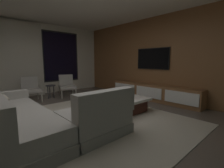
{
  "coord_description": "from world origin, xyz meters",
  "views": [
    {
      "loc": [
        -1.64,
        -2.79,
        1.26
      ],
      "look_at": [
        1.42,
        0.57,
        0.61
      ],
      "focal_mm": 25.5,
      "sensor_mm": 36.0,
      "label": 1
    }
  ],
  "objects_px": {
    "accent_chair_near_window": "(67,85)",
    "mounted_tv": "(153,59)",
    "media_console": "(153,93)",
    "side_stool": "(51,88)",
    "sectional_couch": "(38,119)",
    "accent_chair_by_curtain": "(31,88)",
    "coffee_table": "(120,104)",
    "book_stack_on_coffee_table": "(122,96)"
  },
  "relations": [
    {
      "from": "side_stool",
      "to": "accent_chair_near_window",
      "type": "bearing_deg",
      "value": -8.3
    },
    {
      "from": "accent_chair_by_curtain",
      "to": "media_console",
      "type": "height_order",
      "value": "accent_chair_by_curtain"
    },
    {
      "from": "accent_chair_near_window",
      "to": "media_console",
      "type": "relative_size",
      "value": 0.25
    },
    {
      "from": "accent_chair_near_window",
      "to": "mounted_tv",
      "type": "relative_size",
      "value": 0.65
    },
    {
      "from": "media_console",
      "to": "accent_chair_near_window",
      "type": "bearing_deg",
      "value": 126.75
    },
    {
      "from": "side_stool",
      "to": "sectional_couch",
      "type": "bearing_deg",
      "value": -115.34
    },
    {
      "from": "side_stool",
      "to": "media_console",
      "type": "relative_size",
      "value": 0.15
    },
    {
      "from": "sectional_couch",
      "to": "media_console",
      "type": "xyz_separation_m",
      "value": [
        3.61,
        0.1,
        -0.04
      ]
    },
    {
      "from": "media_console",
      "to": "sectional_couch",
      "type": "bearing_deg",
      "value": -178.43
    },
    {
      "from": "sectional_couch",
      "to": "mounted_tv",
      "type": "bearing_deg",
      "value": 4.48
    },
    {
      "from": "side_stool",
      "to": "mounted_tv",
      "type": "bearing_deg",
      "value": -42.17
    },
    {
      "from": "accent_chair_by_curtain",
      "to": "side_stool",
      "type": "bearing_deg",
      "value": -3.49
    },
    {
      "from": "accent_chair_near_window",
      "to": "side_stool",
      "type": "relative_size",
      "value": 1.7
    },
    {
      "from": "accent_chair_near_window",
      "to": "side_stool",
      "type": "xyz_separation_m",
      "value": [
        -0.56,
        0.08,
        -0.06
      ]
    },
    {
      "from": "coffee_table",
      "to": "mounted_tv",
      "type": "xyz_separation_m",
      "value": [
        1.82,
        0.27,
        1.16
      ]
    },
    {
      "from": "media_console",
      "to": "side_stool",
      "type": "bearing_deg",
      "value": 133.37
    },
    {
      "from": "accent_chair_near_window",
      "to": "coffee_table",
      "type": "bearing_deg",
      "value": -85.94
    },
    {
      "from": "side_stool",
      "to": "media_console",
      "type": "height_order",
      "value": "media_console"
    },
    {
      "from": "coffee_table",
      "to": "side_stool",
      "type": "distance_m",
      "value": 2.69
    },
    {
      "from": "side_stool",
      "to": "media_console",
      "type": "distance_m",
      "value": 3.45
    },
    {
      "from": "sectional_couch",
      "to": "mounted_tv",
      "type": "relative_size",
      "value": 2.09
    },
    {
      "from": "coffee_table",
      "to": "accent_chair_by_curtain",
      "type": "distance_m",
      "value": 2.96
    },
    {
      "from": "coffee_table",
      "to": "book_stack_on_coffee_table",
      "type": "distance_m",
      "value": 0.21
    },
    {
      "from": "accent_chair_by_curtain",
      "to": "media_console",
      "type": "distance_m",
      "value": 3.93
    },
    {
      "from": "coffee_table",
      "to": "media_console",
      "type": "relative_size",
      "value": 0.37
    },
    {
      "from": "coffee_table",
      "to": "side_stool",
      "type": "height_order",
      "value": "side_stool"
    },
    {
      "from": "coffee_table",
      "to": "accent_chair_near_window",
      "type": "bearing_deg",
      "value": 94.06
    },
    {
      "from": "sectional_couch",
      "to": "accent_chair_near_window",
      "type": "xyz_separation_m",
      "value": [
        1.79,
        2.53,
        0.14
      ]
    },
    {
      "from": "accent_chair_near_window",
      "to": "media_console",
      "type": "height_order",
      "value": "accent_chair_near_window"
    },
    {
      "from": "accent_chair_near_window",
      "to": "mounted_tv",
      "type": "height_order",
      "value": "mounted_tv"
    },
    {
      "from": "coffee_table",
      "to": "mounted_tv",
      "type": "bearing_deg",
      "value": 8.53
    },
    {
      "from": "accent_chair_by_curtain",
      "to": "media_console",
      "type": "bearing_deg",
      "value": -40.43
    },
    {
      "from": "sectional_couch",
      "to": "side_stool",
      "type": "bearing_deg",
      "value": 64.66
    },
    {
      "from": "book_stack_on_coffee_table",
      "to": "accent_chair_near_window",
      "type": "height_order",
      "value": "accent_chair_near_window"
    },
    {
      "from": "coffee_table",
      "to": "side_stool",
      "type": "xyz_separation_m",
      "value": [
        -0.74,
        2.58,
        0.19
      ]
    },
    {
      "from": "sectional_couch",
      "to": "mounted_tv",
      "type": "xyz_separation_m",
      "value": [
        3.79,
        0.3,
        1.06
      ]
    },
    {
      "from": "accent_chair_near_window",
      "to": "mounted_tv",
      "type": "xyz_separation_m",
      "value": [
        1.99,
        -2.23,
        0.92
      ]
    },
    {
      "from": "coffee_table",
      "to": "side_stool",
      "type": "relative_size",
      "value": 2.52
    },
    {
      "from": "accent_chair_near_window",
      "to": "sectional_couch",
      "type": "bearing_deg",
      "value": -125.36
    },
    {
      "from": "accent_chair_near_window",
      "to": "accent_chair_by_curtain",
      "type": "distance_m",
      "value": 1.18
    },
    {
      "from": "sectional_couch",
      "to": "book_stack_on_coffee_table",
      "type": "height_order",
      "value": "sectional_couch"
    },
    {
      "from": "coffee_table",
      "to": "accent_chair_near_window",
      "type": "height_order",
      "value": "accent_chair_near_window"
    }
  ]
}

